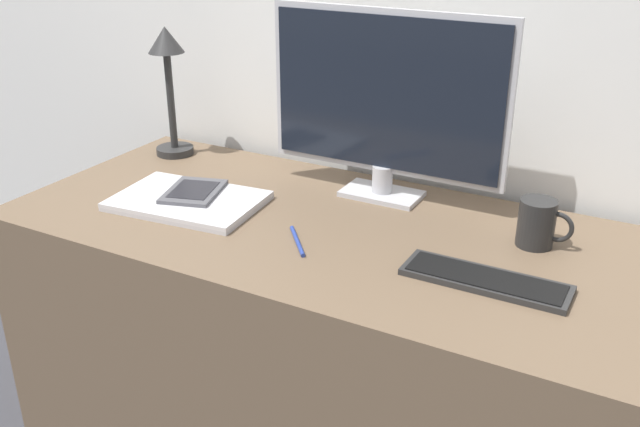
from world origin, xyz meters
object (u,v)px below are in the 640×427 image
(ereader, at_px, (194,191))
(laptop, at_px, (188,201))
(keyboard, at_px, (485,280))
(monitor, at_px, (386,101))
(pen, at_px, (297,241))
(desk_lamp, at_px, (168,72))
(coffee_mug, at_px, (538,223))

(ereader, bearing_deg, laptop, -83.64)
(keyboard, relative_size, laptop, 0.88)
(laptop, bearing_deg, keyboard, -2.38)
(monitor, height_order, keyboard, monitor)
(monitor, bearing_deg, keyboard, -40.93)
(monitor, height_order, pen, monitor)
(laptop, bearing_deg, monitor, 35.29)
(keyboard, bearing_deg, ereader, 175.54)
(laptop, distance_m, desk_lamp, 0.44)
(monitor, bearing_deg, desk_lamp, 179.75)
(keyboard, distance_m, ereader, 0.73)
(laptop, relative_size, pen, 3.27)
(ereader, distance_m, pen, 0.34)
(ereader, height_order, coffee_mug, coffee_mug)
(laptop, relative_size, ereader, 1.90)
(monitor, xyz_separation_m, laptop, (-0.38, -0.27, -0.23))
(keyboard, bearing_deg, pen, -176.72)
(pen, bearing_deg, coffee_mug, 27.36)
(keyboard, xyz_separation_m, ereader, (-0.73, 0.06, 0.02))
(desk_lamp, bearing_deg, ereader, -43.75)
(keyboard, bearing_deg, monitor, 139.07)
(keyboard, relative_size, pen, 2.87)
(monitor, bearing_deg, laptop, -144.71)
(desk_lamp, bearing_deg, laptop, -46.37)
(keyboard, height_order, coffee_mug, coffee_mug)
(laptop, relative_size, desk_lamp, 1.01)
(desk_lamp, height_order, coffee_mug, desk_lamp)
(coffee_mug, bearing_deg, desk_lamp, 174.65)
(keyboard, bearing_deg, coffee_mug, 77.69)
(desk_lamp, relative_size, pen, 3.23)
(keyboard, distance_m, desk_lamp, 1.05)
(ereader, bearing_deg, keyboard, -4.46)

